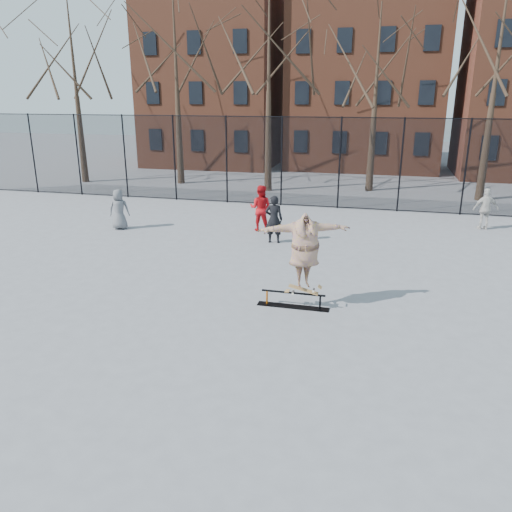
% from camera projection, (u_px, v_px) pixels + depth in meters
% --- Properties ---
extents(ground, '(100.00, 100.00, 0.00)m').
position_uv_depth(ground, '(224.00, 331.00, 10.80)').
color(ground, slate).
extents(skate_rail, '(1.74, 0.27, 0.38)m').
position_uv_depth(skate_rail, '(293.00, 301.00, 11.97)').
color(skate_rail, black).
rests_on(skate_rail, ground).
extents(skateboard, '(0.78, 0.18, 0.09)m').
position_uv_depth(skateboard, '(303.00, 291.00, 11.83)').
color(skateboard, olive).
rests_on(skateboard, skate_rail).
extents(skater, '(2.24, 1.40, 1.77)m').
position_uv_depth(skater, '(305.00, 254.00, 11.54)').
color(skater, '#4E3E9C').
rests_on(skater, skateboard).
extents(bystander_grey, '(0.86, 0.70, 1.52)m').
position_uv_depth(bystander_grey, '(119.00, 209.00, 18.79)').
color(bystander_grey, '#5D5E62').
rests_on(bystander_grey, ground).
extents(bystander_black, '(0.65, 0.47, 1.65)m').
position_uv_depth(bystander_black, '(274.00, 219.00, 17.03)').
color(bystander_black, black).
rests_on(bystander_black, ground).
extents(bystander_red, '(0.85, 0.67, 1.71)m').
position_uv_depth(bystander_red, '(261.00, 208.00, 18.55)').
color(bystander_red, red).
rests_on(bystander_red, ground).
extents(bystander_white, '(0.97, 0.53, 1.56)m').
position_uv_depth(bystander_white, '(486.00, 209.00, 18.74)').
color(bystander_white, beige).
rests_on(bystander_white, ground).
extents(fence, '(34.03, 0.07, 4.00)m').
position_uv_depth(fence, '(312.00, 161.00, 22.16)').
color(fence, black).
rests_on(fence, ground).
extents(tree_row, '(33.66, 7.46, 10.67)m').
position_uv_depth(tree_row, '(323.00, 42.00, 24.41)').
color(tree_row, black).
rests_on(tree_row, ground).
extents(rowhouses, '(29.00, 7.00, 13.00)m').
position_uv_depth(rowhouses, '(353.00, 76.00, 32.75)').
color(rowhouses, brown).
rests_on(rowhouses, ground).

